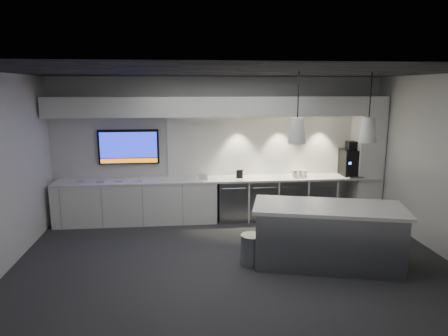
{
  "coord_description": "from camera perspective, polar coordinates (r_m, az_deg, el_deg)",
  "views": [
    {
      "loc": [
        -0.77,
        -5.96,
        2.77
      ],
      "look_at": [
        -0.04,
        1.1,
        1.34
      ],
      "focal_mm": 32.0,
      "sensor_mm": 36.0,
      "label": 1
    }
  ],
  "objects": [
    {
      "name": "backsplash",
      "position": [
        8.76,
        7.15,
        3.29
      ],
      "size": [
        4.6,
        0.03,
        1.3
      ],
      "primitive_type": "cube",
      "color": "white",
      "rests_on": "wall_back"
    },
    {
      "name": "wall_right",
      "position": [
        7.45,
        29.19,
        0.1
      ],
      "size": [
        0.0,
        7.0,
        7.0
      ],
      "primitive_type": "plane",
      "rotation": [
        1.57,
        0.0,
        -1.57
      ],
      "color": "silver",
      "rests_on": "floor"
    },
    {
      "name": "fridge_unit_c",
      "position": [
        8.77,
        9.39,
        -4.27
      ],
      "size": [
        0.6,
        0.61,
        0.85
      ],
      "primitive_type": "cube",
      "color": "gray",
      "rests_on": "floor"
    },
    {
      "name": "tray_c",
      "position": [
        8.42,
        -14.79,
        -1.74
      ],
      "size": [
        0.18,
        0.18,
        0.02
      ],
      "primitive_type": "cube",
      "rotation": [
        0.0,
        0.0,
        -0.13
      ],
      "color": "#A7A7A7",
      "rests_on": "back_counter"
    },
    {
      "name": "wall_tv",
      "position": [
        8.57,
        -13.46,
        2.96
      ],
      "size": [
        1.25,
        0.07,
        0.72
      ],
      "color": "black",
      "rests_on": "wall_back"
    },
    {
      "name": "bin",
      "position": [
        6.47,
        3.99,
        -11.57
      ],
      "size": [
        0.43,
        0.43,
        0.5
      ],
      "primitive_type": "cylinder",
      "rotation": [
        0.0,
        0.0,
        0.27
      ],
      "color": "gray",
      "rests_on": "floor"
    },
    {
      "name": "sign_white",
      "position": [
        8.22,
        -2.96,
        -1.27
      ],
      "size": [
        0.18,
        0.04,
        0.14
      ],
      "primitive_type": "cube",
      "rotation": [
        0.0,
        0.0,
        -0.09
      ],
      "color": "white",
      "rests_on": "back_counter"
    },
    {
      "name": "pendant_right",
      "position": [
        6.4,
        19.9,
        5.18
      ],
      "size": [
        0.27,
        0.27,
        1.08
      ],
      "color": "white",
      "rests_on": "ceiling"
    },
    {
      "name": "floor",
      "position": [
        6.62,
        1.34,
        -13.34
      ],
      "size": [
        7.0,
        7.0,
        0.0
      ],
      "primitive_type": "plane",
      "color": "#29292C",
      "rests_on": "ground"
    },
    {
      "name": "wall_back",
      "position": [
        8.59,
        -0.72,
        2.89
      ],
      "size": [
        7.0,
        0.0,
        7.0
      ],
      "primitive_type": "plane",
      "rotation": [
        1.57,
        0.0,
        0.0
      ],
      "color": "silver",
      "rests_on": "floor"
    },
    {
      "name": "column",
      "position": [
        9.2,
        19.74,
        1.52
      ],
      "size": [
        0.55,
        0.55,
        2.6
      ],
      "primitive_type": "cube",
      "color": "white",
      "rests_on": "floor"
    },
    {
      "name": "left_base_cabinets",
      "position": [
        8.53,
        -12.33,
        -4.81
      ],
      "size": [
        3.3,
        0.63,
        0.86
      ],
      "primitive_type": "cube",
      "color": "white",
      "rests_on": "floor"
    },
    {
      "name": "tray_a",
      "position": [
        8.59,
        -19.82,
        -1.78
      ],
      "size": [
        0.2,
        0.2,
        0.02
      ],
      "primitive_type": "cube",
      "rotation": [
        0.0,
        0.0,
        0.29
      ],
      "color": "#A7A7A7",
      "rests_on": "back_counter"
    },
    {
      "name": "tray_d",
      "position": [
        8.33,
        -12.14,
        -1.75
      ],
      "size": [
        0.18,
        0.18,
        0.02
      ],
      "primitive_type": "cube",
      "rotation": [
        0.0,
        0.0,
        0.1
      ],
      "color": "#A7A7A7",
      "rests_on": "back_counter"
    },
    {
      "name": "wall_front",
      "position": [
        3.77,
        6.31,
        -8.39
      ],
      "size": [
        7.0,
        0.0,
        7.0
      ],
      "primitive_type": "plane",
      "rotation": [
        -1.57,
        0.0,
        0.0
      ],
      "color": "silver",
      "rests_on": "floor"
    },
    {
      "name": "coffee_machine",
      "position": [
        9.07,
        17.7,
        0.91
      ],
      "size": [
        0.41,
        0.58,
        0.74
      ],
      "rotation": [
        0.0,
        0.0,
        -0.01
      ],
      "color": "black",
      "rests_on": "back_counter"
    },
    {
      "name": "fridge_unit_d",
      "position": [
        8.96,
        13.29,
        -4.1
      ],
      "size": [
        0.6,
        0.61,
        0.85
      ],
      "primitive_type": "cube",
      "color": "gray",
      "rests_on": "floor"
    },
    {
      "name": "back_counter",
      "position": [
        8.39,
        -0.51,
        -1.63
      ],
      "size": [
        6.8,
        0.65,
        0.04
      ],
      "primitive_type": "cube",
      "color": "white",
      "rests_on": "left_base_cabinets"
    },
    {
      "name": "fridge_unit_a",
      "position": [
        8.53,
        1.17,
        -4.56
      ],
      "size": [
        0.6,
        0.61,
        0.85
      ],
      "primitive_type": "cube",
      "color": "gray",
      "rests_on": "floor"
    },
    {
      "name": "island",
      "position": [
        6.56,
        14.54,
        -9.3
      ],
      "size": [
        2.48,
        1.54,
        0.98
      ],
      "rotation": [
        0.0,
        0.0,
        -0.25
      ],
      "color": "gray",
      "rests_on": "floor"
    },
    {
      "name": "tray_b",
      "position": [
        8.45,
        -17.18,
        -1.83
      ],
      "size": [
        0.17,
        0.17,
        0.02
      ],
      "primitive_type": "cube",
      "rotation": [
        0.0,
        0.0,
        -0.1
      ],
      "color": "#A7A7A7",
      "rests_on": "back_counter"
    },
    {
      "name": "fridge_unit_b",
      "position": [
        8.63,
        5.34,
        -4.43
      ],
      "size": [
        0.6,
        0.61,
        0.85
      ],
      "primitive_type": "cube",
      "color": "gray",
      "rests_on": "floor"
    },
    {
      "name": "cup_cluster",
      "position": [
        8.61,
        10.72,
        -0.79
      ],
      "size": [
        0.3,
        0.19,
        0.16
      ],
      "primitive_type": null,
      "color": "white",
      "rests_on": "back_counter"
    },
    {
      "name": "soffit",
      "position": [
        8.21,
        -0.54,
        8.81
      ],
      "size": [
        6.9,
        0.6,
        0.4
      ],
      "primitive_type": "cube",
      "color": "white",
      "rests_on": "wall_back"
    },
    {
      "name": "sign_black",
      "position": [
        8.38,
        2.23,
        -0.88
      ],
      "size": [
        0.14,
        0.04,
        0.18
      ],
      "primitive_type": "cube",
      "rotation": [
        0.0,
        0.0,
        0.17
      ],
      "color": "black",
      "rests_on": "back_counter"
    },
    {
      "name": "pendant_left",
      "position": [
        6.01,
        10.4,
        5.31
      ],
      "size": [
        0.27,
        0.27,
        1.08
      ],
      "color": "white",
      "rests_on": "ceiling"
    },
    {
      "name": "ceiling",
      "position": [
        6.02,
        1.48,
        13.57
      ],
      "size": [
        7.0,
        7.0,
        0.0
      ],
      "primitive_type": "plane",
      "rotation": [
        3.14,
        0.0,
        0.0
      ],
      "color": "black",
      "rests_on": "wall_back"
    }
  ]
}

